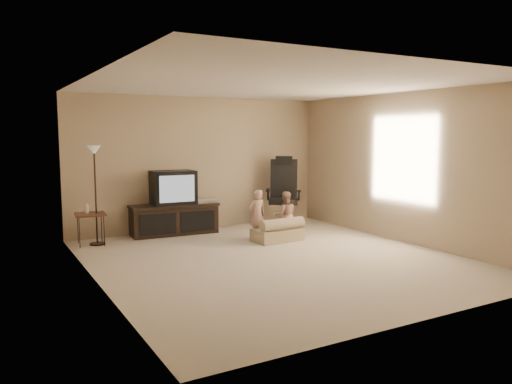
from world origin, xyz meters
TOP-DOWN VIEW (x-y plane):
  - floor at (0.00, 0.00)m, footprint 5.50×5.50m
  - room_shell at (0.00, 0.00)m, footprint 5.50×5.50m
  - tv_stand at (-0.63, 2.49)m, footprint 1.64×0.69m
  - office_chair at (1.47, 2.09)m, footprint 0.88×0.89m
  - side_table at (-2.14, 2.29)m, footprint 0.52×0.52m
  - floor_lamp at (-2.04, 2.25)m, footprint 0.25×0.25m
  - child_sofa at (0.70, 1.02)m, footprint 0.86×0.52m
  - toddler_left at (0.43, 1.28)m, footprint 0.33×0.26m
  - toddler_right at (0.90, 1.14)m, footprint 0.46×0.36m

SIDE VIEW (x-z plane):
  - floor at x=0.00m, z-range 0.00..0.00m
  - child_sofa at x=0.70m, z-range -0.04..0.37m
  - toddler_right at x=0.90m, z-range 0.00..0.83m
  - toddler_left at x=0.43m, z-range 0.00..0.87m
  - tv_stand at x=-0.63m, z-range -0.10..1.06m
  - office_chair at x=1.47m, z-range -0.19..1.19m
  - side_table at x=-2.14m, z-range 0.15..0.86m
  - floor_lamp at x=-2.04m, z-range 0.37..2.00m
  - room_shell at x=0.00m, z-range -1.23..4.27m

